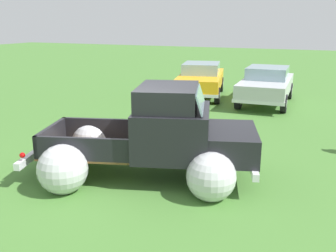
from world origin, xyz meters
TOP-DOWN VIEW (x-y plane):
  - ground_plane at (0.00, 0.00)m, footprint 80.00×80.00m
  - vintage_pickup_truck at (0.37, 0.11)m, footprint 4.98×3.72m
  - show_car_0 at (-1.68, 8.77)m, footprint 2.72×4.69m
  - show_car_1 at (1.15, 8.42)m, footprint 1.96×4.31m
  - lane_cone_0 at (-1.15, 2.15)m, footprint 0.36×0.36m

SIDE VIEW (x-z plane):
  - ground_plane at x=0.00m, z-range 0.00..0.00m
  - lane_cone_0 at x=-1.15m, z-range 0.00..0.63m
  - vintage_pickup_truck at x=0.37m, z-range -0.22..1.74m
  - show_car_1 at x=1.15m, z-range 0.07..1.50m
  - show_car_0 at x=-1.68m, z-range 0.07..1.50m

